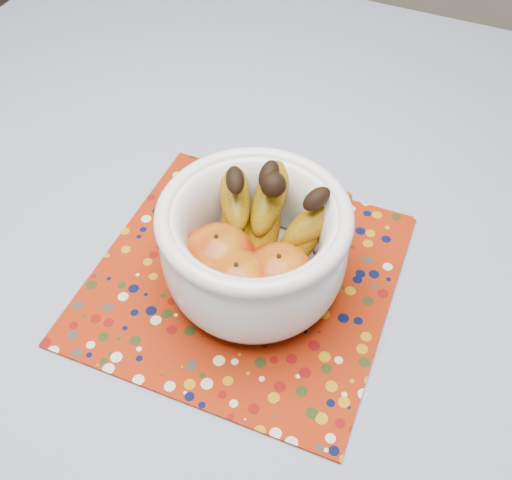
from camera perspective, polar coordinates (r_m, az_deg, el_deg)
table at (r=0.90m, az=-3.18°, el=-1.27°), size 1.20×1.20×0.75m
tablecloth at (r=0.84m, az=-3.41°, el=2.29°), size 1.32×1.32×0.01m
placemat at (r=0.76m, az=-1.15°, el=-3.54°), size 0.38×0.38×0.00m
fruit_bowl at (r=0.69m, az=0.13°, el=-0.21°), size 0.24×0.22×0.16m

